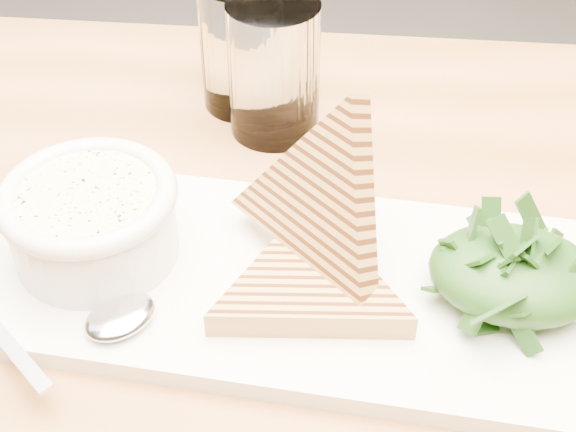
% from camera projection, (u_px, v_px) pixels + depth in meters
% --- Properties ---
extents(table_top, '(1.31, 0.92, 0.04)m').
position_uv_depth(table_top, '(110.00, 359.00, 0.53)').
color(table_top, '#B06F3E').
rests_on(table_top, ground).
extents(platter, '(0.41, 0.19, 0.01)m').
position_uv_depth(platter, '(283.00, 282.00, 0.54)').
color(platter, white).
rests_on(platter, table_top).
extents(soup_bowl, '(0.11, 0.11, 0.04)m').
position_uv_depth(soup_bowl, '(94.00, 228.00, 0.54)').
color(soup_bowl, white).
rests_on(soup_bowl, platter).
extents(soup, '(0.09, 0.09, 0.01)m').
position_uv_depth(soup, '(88.00, 197.00, 0.52)').
color(soup, '#FBEAB2').
rests_on(soup, soup_bowl).
extents(bowl_rim, '(0.12, 0.12, 0.01)m').
position_uv_depth(bowl_rim, '(87.00, 195.00, 0.52)').
color(bowl_rim, white).
rests_on(bowl_rim, soup_bowl).
extents(sandwich_flat, '(0.17, 0.17, 0.02)m').
position_uv_depth(sandwich_flat, '(310.00, 284.00, 0.52)').
color(sandwich_flat, '#B78644').
rests_on(sandwich_flat, platter).
extents(sandwich_lean, '(0.20, 0.20, 0.17)m').
position_uv_depth(sandwich_lean, '(320.00, 200.00, 0.52)').
color(sandwich_lean, '#B78644').
rests_on(sandwich_lean, sandwich_flat).
extents(salad_base, '(0.11, 0.09, 0.04)m').
position_uv_depth(salad_base, '(514.00, 274.00, 0.51)').
color(salad_base, black).
rests_on(salad_base, platter).
extents(arugula_pile, '(0.11, 0.10, 0.05)m').
position_uv_depth(arugula_pile, '(516.00, 267.00, 0.50)').
color(arugula_pile, '#255516').
rests_on(arugula_pile, platter).
extents(spoon_bowl, '(0.06, 0.06, 0.01)m').
position_uv_depth(spoon_bowl, '(120.00, 317.00, 0.50)').
color(spoon_bowl, silver).
rests_on(spoon_bowl, platter).
extents(glass_near, '(0.08, 0.08, 0.11)m').
position_uv_depth(glass_near, '(274.00, 69.00, 0.65)').
color(glass_near, white).
rests_on(glass_near, table_top).
extents(glass_far, '(0.07, 0.07, 0.11)m').
position_uv_depth(glass_far, '(244.00, 45.00, 0.68)').
color(glass_far, white).
rests_on(glass_far, table_top).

